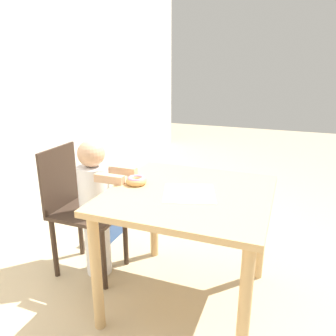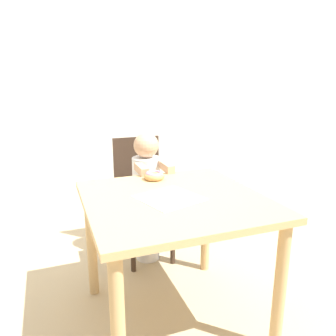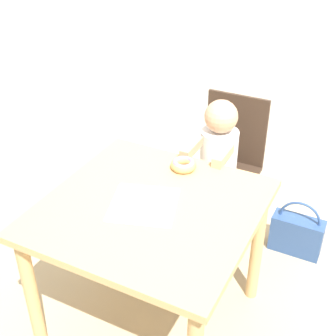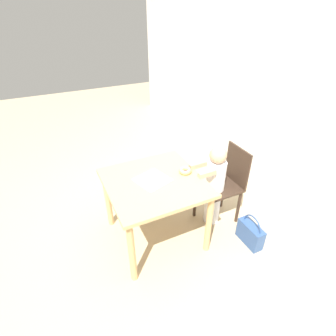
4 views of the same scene
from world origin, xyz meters
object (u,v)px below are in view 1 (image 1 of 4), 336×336
at_px(handbag, 110,223).
at_px(child_figure, 96,206).
at_px(chair, 80,210).
at_px(donut, 136,180).

bearing_deg(handbag, child_figure, -158.68).
bearing_deg(child_figure, chair, 90.00).
distance_m(chair, handbag, 0.57).
distance_m(child_figure, handbag, 0.62).
distance_m(chair, child_figure, 0.14).
distance_m(chair, donut, 0.55).
distance_m(donut, handbag, 0.96).
relative_size(chair, handbag, 2.48).
bearing_deg(handbag, chair, -173.61).
bearing_deg(chair, handbag, 6.39).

